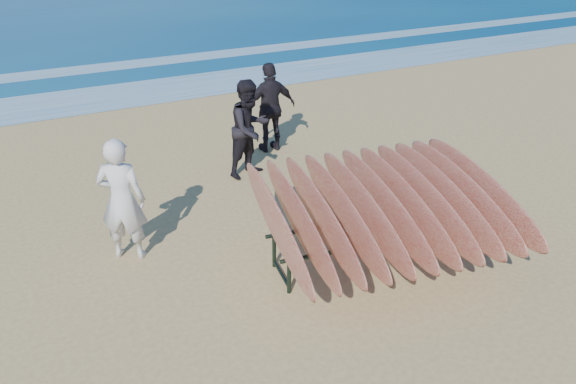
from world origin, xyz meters
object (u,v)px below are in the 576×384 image
(person_dark_a, at_px, (250,129))
(person_dark_b, at_px, (271,108))
(surfboard_rack, at_px, (384,205))
(person_white, at_px, (122,200))

(person_dark_a, distance_m, person_dark_b, 1.29)
(surfboard_rack, distance_m, person_white, 3.62)
(surfboard_rack, height_order, person_white, person_white)
(person_white, height_order, person_dark_a, person_dark_a)
(surfboard_rack, xyz_separation_m, person_dark_a, (-0.34, 3.60, 0.03))
(surfboard_rack, relative_size, person_dark_a, 1.99)
(person_dark_b, bearing_deg, person_white, 38.92)
(surfboard_rack, height_order, person_dark_b, person_dark_b)
(person_dark_a, bearing_deg, person_white, -166.12)
(person_dark_b, bearing_deg, person_dark_a, 48.47)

